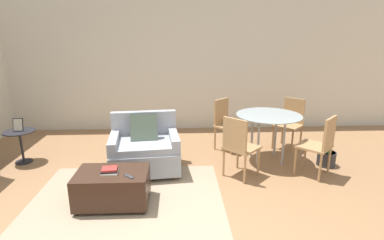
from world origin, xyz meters
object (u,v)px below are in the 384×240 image
Objects in this scene: ottoman at (113,187)px; dining_table at (268,121)px; side_table at (21,140)px; dining_chair_far_left at (226,121)px; book_stack at (110,171)px; picture_frame at (18,125)px; tv_remote_primary at (129,176)px; dining_chair_near_right at (321,142)px; armchair at (145,149)px; dining_chair_far_right at (291,120)px; potted_plant_small at (327,155)px; dining_chair_near_left at (239,144)px.

dining_table is (2.22, 1.22, 0.45)m from ottoman.
side_table is 3.38m from dining_chair_far_left.
book_stack is 1.00× the size of picture_frame.
book_stack is 1.59× the size of tv_remote_primary.
tv_remote_primary is at bearing -145.87° from dining_table.
armchair is at bearing 173.06° from dining_chair_near_right.
armchair is 5.24× the size of book_stack.
book_stack is 0.20× the size of dining_table.
armchair reaches higher than dining_table.
armchair reaches higher than side_table.
armchair is at bearing -160.99° from dining_chair_far_right.
book_stack is 3.37m from dining_chair_far_right.
book_stack is 2.90m from dining_chair_near_right.
side_table is 0.26m from picture_frame.
dining_chair_far_right is 0.94m from potted_plant_small.
armchair is 2.02× the size of side_table.
dining_chair_far_right reaches higher than armchair.
armchair reaches higher than book_stack.
ottoman is 2.45m from dining_chair_far_left.
side_table is 0.59× the size of dining_chair_near_left.
ottoman is at bearing -37.71° from picture_frame.
ottoman is 0.94× the size of dining_chair_near_left.
dining_chair_far_left is (1.65, 1.84, 0.07)m from book_stack.
dining_table reaches higher than potted_plant_small.
tv_remote_primary is at bearing -151.49° from dining_chair_near_left.
side_table is 0.59× the size of dining_chair_near_right.
dining_chair_far_left is at bearing 47.90° from ottoman.
dining_chair_far_left is at bearing 90.00° from dining_chair_near_left.
dining_chair_far_right is (0.59, 0.59, -0.16)m from dining_table.
tv_remote_primary is at bearing -36.93° from picture_frame.
armchair is 2.04m from side_table.
dining_chair_near_right is (0.59, -0.59, -0.16)m from dining_table.
ottoman is 1.77m from dining_chair_near_left.
dining_chair_far_right is (4.52, 0.48, 0.14)m from side_table.
dining_chair_far_right is at bearing 19.01° from armchair.
tv_remote_primary is (0.24, -0.11, -0.03)m from book_stack.
dining_table is at bearing 29.14° from book_stack.
dining_table is 1.14× the size of dining_chair_near_left.
book_stack is 2.47m from dining_chair_far_left.
dining_chair_near_left is at bearing -166.48° from potted_plant_small.
armchair reaches higher than tv_remote_primary.
ottoman is 2.20m from picture_frame.
dining_chair_near_left reaches higher than side_table.
book_stack is (-0.30, -0.97, 0.11)m from armchair.
tv_remote_primary is at bearing -163.51° from dining_chair_near_right.
side_table is 0.86× the size of potted_plant_small.
dining_chair_far_left is at bearing 8.21° from side_table.
picture_frame is (0.00, -0.00, 0.26)m from side_table.
dining_chair_near_right is (1.18, 0.00, 0.00)m from dining_chair_near_left.
book_stack is at bearing -131.95° from dining_chair_far_left.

